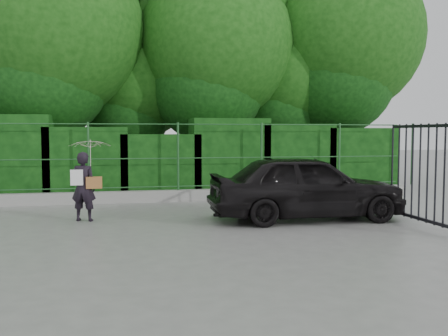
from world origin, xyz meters
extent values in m
plane|color=gray|center=(0.00, 0.00, 0.00)|extent=(80.00, 80.00, 0.00)
cube|color=#9E9E99|center=(0.00, 4.50, 0.15)|extent=(14.00, 0.25, 0.30)
cylinder|color=#245828|center=(-1.90, 4.50, 1.20)|extent=(0.06, 0.06, 1.80)
cylinder|color=#245828|center=(0.40, 4.50, 1.20)|extent=(0.06, 0.06, 1.80)
cylinder|color=#245828|center=(2.70, 4.50, 1.20)|extent=(0.06, 0.06, 1.80)
cylinder|color=#245828|center=(5.00, 4.50, 1.20)|extent=(0.06, 0.06, 1.80)
cylinder|color=#245828|center=(7.30, 4.50, 1.20)|extent=(0.06, 0.06, 1.80)
cylinder|color=#245828|center=(0.00, 4.50, 0.40)|extent=(13.60, 0.03, 0.03)
cylinder|color=#245828|center=(0.00, 4.50, 1.15)|extent=(13.60, 0.03, 0.03)
cylinder|color=#245828|center=(0.00, 4.50, 2.05)|extent=(13.60, 0.03, 0.03)
cube|color=black|center=(-4.00, 5.50, 1.15)|extent=(2.20, 1.20, 2.30)
cube|color=black|center=(-2.00, 5.50, 0.99)|extent=(2.20, 1.20, 1.98)
cube|color=black|center=(0.00, 5.50, 0.89)|extent=(2.20, 1.20, 1.78)
cube|color=black|center=(2.00, 5.50, 1.12)|extent=(2.20, 1.20, 2.24)
cube|color=black|center=(4.00, 5.50, 1.04)|extent=(2.20, 1.20, 2.08)
cube|color=black|center=(6.00, 5.50, 0.98)|extent=(2.20, 1.20, 1.97)
cylinder|color=black|center=(-3.00, 7.20, 2.25)|extent=(0.36, 0.36, 4.50)
sphere|color=#14470F|center=(-3.00, 7.20, 4.95)|extent=(5.40, 5.40, 5.40)
cylinder|color=black|center=(-0.50, 8.50, 1.62)|extent=(0.36, 0.36, 3.25)
sphere|color=#14470F|center=(-0.50, 8.50, 3.58)|extent=(3.90, 3.90, 3.90)
cylinder|color=black|center=(2.00, 7.50, 2.12)|extent=(0.36, 0.36, 4.25)
sphere|color=#14470F|center=(2.00, 7.50, 4.68)|extent=(5.10, 5.10, 5.10)
cylinder|color=black|center=(4.50, 8.20, 1.75)|extent=(0.36, 0.36, 3.50)
sphere|color=#14470F|center=(4.50, 8.20, 3.85)|extent=(4.20, 4.20, 4.20)
cylinder|color=black|center=(6.50, 7.80, 2.38)|extent=(0.36, 0.36, 4.75)
sphere|color=#14470F|center=(6.50, 7.80, 5.23)|extent=(5.70, 5.70, 5.70)
cube|color=black|center=(4.60, -0.05, 0.15)|extent=(0.05, 2.00, 0.06)
cube|color=black|center=(4.60, -0.05, 1.95)|extent=(0.05, 2.00, 0.06)
cylinder|color=black|center=(4.60, -0.75, 1.05)|extent=(0.04, 0.04, 1.90)
cylinder|color=black|center=(4.60, -0.50, 1.05)|extent=(0.04, 0.04, 1.90)
cylinder|color=black|center=(4.60, -0.25, 1.05)|extent=(0.04, 0.04, 1.90)
cylinder|color=black|center=(4.60, 0.00, 1.05)|extent=(0.04, 0.04, 1.90)
cylinder|color=black|center=(4.60, 0.25, 1.05)|extent=(0.04, 0.04, 1.90)
cylinder|color=black|center=(4.60, 0.50, 1.05)|extent=(0.04, 0.04, 1.90)
cylinder|color=black|center=(4.60, 0.75, 1.05)|extent=(0.04, 0.04, 1.90)
cylinder|color=black|center=(4.60, 1.00, 1.05)|extent=(0.04, 0.04, 1.90)
imported|color=black|center=(-1.86, 1.92, 0.72)|extent=(0.60, 0.48, 1.44)
imported|color=silver|center=(-1.71, 1.97, 1.31)|extent=(0.85, 0.86, 0.78)
cube|color=#A16632|center=(-1.64, 1.84, 0.80)|extent=(0.32, 0.15, 0.24)
cube|color=white|center=(-1.98, 1.80, 0.91)|extent=(0.25, 0.02, 0.32)
imported|color=black|center=(2.71, 1.16, 0.69)|extent=(4.10, 1.72, 1.39)
camera|label=1|loc=(-1.13, -8.68, 1.81)|focal=40.00mm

